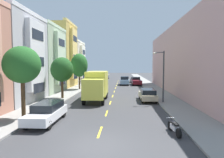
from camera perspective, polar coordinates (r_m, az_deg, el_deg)
The scene contains 22 objects.
ground_plane at distance 40.50m, azimuth 1.22°, elevation -2.20°, with size 160.00×160.00×0.00m, color #38383A.
sidewalk_left at distance 39.43m, azimuth -9.27°, elevation -2.32°, with size 3.20×120.00×0.14m, color gray.
sidewalk_right at distance 38.88m, azimuth 11.63°, elevation -2.44°, with size 3.20×120.00×0.14m, color gray.
lane_centerline_dashes at distance 35.04m, azimuth 0.88°, elevation -3.15°, with size 0.14×47.20×0.01m.
townhouse_third_sage at distance 33.97m, azimuth -24.86°, elevation 4.89°, with size 12.43×8.23×10.62m.
townhouse_fourth_mustard at distance 41.81m, azimuth -19.96°, elevation 6.32°, with size 13.34×8.23×12.89m.
townhouse_fifth_cream at distance 49.69m, azimuth -16.25°, elevation 4.47°, with size 13.69×8.23×10.27m.
apartment_block_opposite at distance 32.62m, azimuth 25.42°, elevation 5.03°, with size 10.00×36.00×10.33m, color #CC9E9E.
street_tree_nearest at distance 16.66m, azimuth -25.05°, elevation 3.73°, with size 2.84×2.84×5.71m.
street_tree_second at distance 25.68m, azimuth -14.59°, elevation 2.68°, with size 2.89×2.89×5.28m.
street_tree_third at distance 35.10m, azimuth -9.67°, elevation 4.01°, with size 3.02×3.02×6.37m.
street_lamp at distance 22.72m, azimuth 14.59°, elevation 1.96°, with size 1.35×0.28×5.86m.
delivery_box_truck at distance 24.07m, azimuth -4.56°, elevation -1.62°, with size 2.49×7.26×3.60m.
parked_wagon_navy at distance 63.55m, azimuth -1.91°, elevation 0.74°, with size 1.88×4.72×1.50m.
parked_pickup_burgundy at distance 44.08m, azimuth 7.21°, elevation -0.66°, with size 2.13×5.35×1.73m.
parked_wagon_silver at distance 47.62m, azimuth -3.64°, elevation -0.33°, with size 1.96×4.75×1.50m.
parked_wagon_white at distance 15.71m, azimuth -18.67°, elevation -9.20°, with size 1.82×4.70×1.50m.
parked_sedan_black at distance 50.53m, azimuth 6.58°, elevation -0.16°, with size 1.88×4.53×1.43m.
parked_wagon_champagne at distance 24.11m, azimuth 10.48°, elevation -4.52°, with size 1.86×4.71×1.50m.
parked_sedan_teal at distance 55.98m, azimuth -2.74°, elevation 0.25°, with size 1.92×4.55×1.43m.
moving_sky_sedan at distance 43.85m, azimuth 3.75°, elevation -0.45°, with size 1.95×4.80×1.93m.
parked_motorcycle at distance 13.17m, azimuth 17.94°, elevation -13.52°, with size 0.62×2.05×0.90m.
Camera 1 is at (1.52, -10.24, 4.31)m, focal length 30.89 mm.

